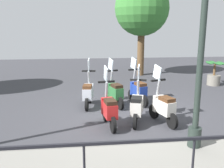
# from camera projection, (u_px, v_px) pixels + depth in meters

# --- Properties ---
(ground_plane) EXTENTS (28.00, 28.00, 0.00)m
(ground_plane) POSITION_uv_depth(u_px,v_px,m) (130.00, 115.00, 7.34)
(ground_plane) COLOR #38383D
(fence_railing) EXTENTS (0.04, 16.03, 1.07)m
(fence_railing) POSITION_uv_depth(u_px,v_px,m) (193.00, 161.00, 3.07)
(fence_railing) COLOR black
(fence_railing) RESTS_ON promenade_walkway
(lamp_post_near) EXTENTS (0.26, 0.90, 4.16)m
(lamp_post_near) POSITION_uv_depth(u_px,v_px,m) (201.00, 56.00, 4.68)
(lamp_post_near) COLOR #232D28
(lamp_post_near) RESTS_ON promenade_walkway
(tree_distant) EXTENTS (2.80, 2.80, 4.87)m
(tree_distant) POSITION_uv_depth(u_px,v_px,m) (142.00, 9.00, 12.76)
(tree_distant) COLOR brown
(tree_distant) RESTS_ON ground_plane
(potted_palm) EXTENTS (1.06, 0.66, 1.05)m
(potted_palm) POSITION_uv_depth(u_px,v_px,m) (214.00, 75.00, 11.05)
(potted_palm) COLOR slate
(potted_palm) RESTS_ON ground_plane
(scooter_near_0) EXTENTS (1.20, 0.55, 1.54)m
(scooter_near_0) POSITION_uv_depth(u_px,v_px,m) (163.00, 106.00, 6.59)
(scooter_near_0) COLOR black
(scooter_near_0) RESTS_ON ground_plane
(scooter_near_1) EXTENTS (1.20, 0.55, 1.54)m
(scooter_near_1) POSITION_uv_depth(u_px,v_px,m) (137.00, 106.00, 6.60)
(scooter_near_1) COLOR black
(scooter_near_1) RESTS_ON ground_plane
(scooter_near_2) EXTENTS (1.23, 0.45, 1.54)m
(scooter_near_2) POSITION_uv_depth(u_px,v_px,m) (109.00, 109.00, 6.38)
(scooter_near_2) COLOR black
(scooter_near_2) RESTS_ON ground_plane
(scooter_far_0) EXTENTS (1.20, 0.55, 1.54)m
(scooter_far_0) POSITION_uv_depth(u_px,v_px,m) (138.00, 90.00, 8.30)
(scooter_far_0) COLOR black
(scooter_far_0) RESTS_ON ground_plane
(scooter_far_1) EXTENTS (1.20, 0.54, 1.54)m
(scooter_far_1) POSITION_uv_depth(u_px,v_px,m) (115.00, 92.00, 8.06)
(scooter_far_1) COLOR black
(scooter_far_1) RESTS_ON ground_plane
(scooter_far_2) EXTENTS (1.23, 0.45, 1.54)m
(scooter_far_2) POSITION_uv_depth(u_px,v_px,m) (88.00, 92.00, 7.99)
(scooter_far_2) COLOR black
(scooter_far_2) RESTS_ON ground_plane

